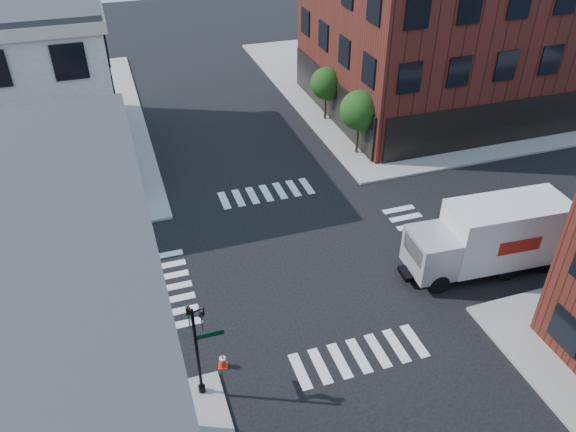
{
  "coord_description": "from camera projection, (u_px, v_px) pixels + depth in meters",
  "views": [
    {
      "loc": [
        -8.17,
        -21.77,
        18.62
      ],
      "look_at": [
        -0.68,
        0.67,
        2.5
      ],
      "focal_mm": 35.0,
      "sensor_mm": 36.0,
      "label": 1
    }
  ],
  "objects": [
    {
      "name": "ground",
      "position": [
        304.0,
        259.0,
        29.69
      ],
      "size": [
        120.0,
        120.0,
        0.0
      ],
      "primitive_type": "plane",
      "color": "black",
      "rests_on": "ground"
    },
    {
      "name": "sidewalk_ne",
      "position": [
        441.0,
        78.0,
        51.6
      ],
      "size": [
        30.0,
        30.0,
        0.15
      ],
      "primitive_type": "cube",
      "color": "gray",
      "rests_on": "ground"
    },
    {
      "name": "building_ne",
      "position": [
        481.0,
        28.0,
        44.22
      ],
      "size": [
        25.0,
        16.0,
        12.0
      ],
      "primitive_type": "cube",
      "color": "#431910",
      "rests_on": "ground"
    },
    {
      "name": "tree_near",
      "position": [
        360.0,
        112.0,
        37.71
      ],
      "size": [
        2.69,
        2.69,
        4.49
      ],
      "color": "black",
      "rests_on": "ground"
    },
    {
      "name": "tree_far",
      "position": [
        327.0,
        85.0,
        42.57
      ],
      "size": [
        2.43,
        2.43,
        4.07
      ],
      "color": "black",
      "rests_on": "ground"
    },
    {
      "name": "signal_pole",
      "position": [
        197.0,
        341.0,
        21.09
      ],
      "size": [
        1.29,
        1.24,
        4.6
      ],
      "color": "black",
      "rests_on": "ground"
    },
    {
      "name": "box_truck",
      "position": [
        491.0,
        237.0,
        28.06
      ],
      "size": [
        8.49,
        3.02,
        3.78
      ],
      "rotation": [
        0.0,
        0.0,
        -0.06
      ],
      "color": "silver",
      "rests_on": "ground"
    },
    {
      "name": "traffic_cone",
      "position": [
        223.0,
        361.0,
        23.53
      ],
      "size": [
        0.48,
        0.48,
        0.72
      ],
      "rotation": [
        0.0,
        0.0,
        -0.27
      ],
      "color": "#FF2D0B",
      "rests_on": "ground"
    }
  ]
}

